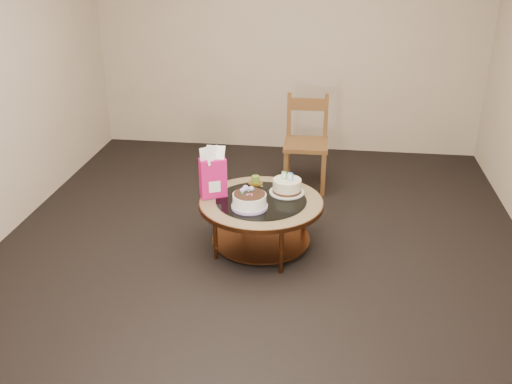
# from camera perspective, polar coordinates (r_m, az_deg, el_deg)

# --- Properties ---
(ground) EXTENTS (5.00, 5.00, 0.00)m
(ground) POSITION_cam_1_polar(r_m,az_deg,el_deg) (4.84, 0.50, -5.69)
(ground) COLOR black
(ground) RESTS_ON ground
(room_walls) EXTENTS (4.52, 5.02, 2.61)m
(room_walls) POSITION_cam_1_polar(r_m,az_deg,el_deg) (4.27, 0.58, 12.45)
(room_walls) COLOR beige
(room_walls) RESTS_ON ground
(coffee_table) EXTENTS (1.02, 1.02, 0.46)m
(coffee_table) POSITION_cam_1_polar(r_m,az_deg,el_deg) (4.66, 0.52, -1.68)
(coffee_table) COLOR brown
(coffee_table) RESTS_ON ground
(decorated_cake) EXTENTS (0.29, 0.29, 0.17)m
(decorated_cake) POSITION_cam_1_polar(r_m,az_deg,el_deg) (4.47, -0.67, -0.93)
(decorated_cake) COLOR #B293D1
(decorated_cake) RESTS_ON coffee_table
(cream_cake) EXTENTS (0.29, 0.29, 0.19)m
(cream_cake) POSITION_cam_1_polar(r_m,az_deg,el_deg) (4.73, 3.12, 0.57)
(cream_cake) COLOR silver
(cream_cake) RESTS_ON coffee_table
(gift_bag) EXTENTS (0.24, 0.21, 0.42)m
(gift_bag) POSITION_cam_1_polar(r_m,az_deg,el_deg) (4.63, -4.34, 1.97)
(gift_bag) COLOR #DA1463
(gift_bag) RESTS_ON coffee_table
(pillar_candle) EXTENTS (0.13, 0.13, 0.09)m
(pillar_candle) POSITION_cam_1_polar(r_m,az_deg,el_deg) (4.88, -0.05, 1.03)
(pillar_candle) COLOR #CDBE54
(pillar_candle) RESTS_ON coffee_table
(dining_chair) EXTENTS (0.45, 0.45, 0.95)m
(dining_chair) POSITION_cam_1_polar(r_m,az_deg,el_deg) (5.85, 5.03, 4.99)
(dining_chair) COLOR brown
(dining_chair) RESTS_ON ground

